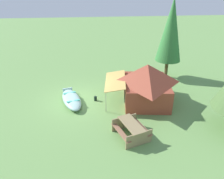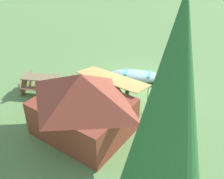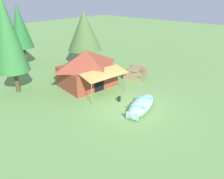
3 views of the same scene
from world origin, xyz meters
The scene contains 7 objects.
ground_plane centered at (0.00, 0.00, 0.00)m, with size 80.00×80.00×0.00m, color #69964F.
beached_rowboat centered at (0.26, -0.64, 0.25)m, with size 3.15×1.79×0.48m.
canvas_cabin_tent centered at (0.58, 4.17, 1.32)m, with size 4.03×4.51×2.54m.
picnic_table centered at (4.09, 2.53, 0.48)m, with size 2.08×1.89×0.78m.
cooler_box centered at (1.36, 3.03, 0.19)m, with size 0.53×0.39×0.38m, color #B7302C.
fuel_can centered at (0.18, 0.91, 0.15)m, with size 0.19×0.19×0.30m, color black.
pine_tree_back_right centered at (-3.21, 6.87, 3.81)m, with size 1.98×1.98×6.20m.
Camera 2 is at (-4.02, 10.82, 6.81)m, focal length 41.90 mm.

